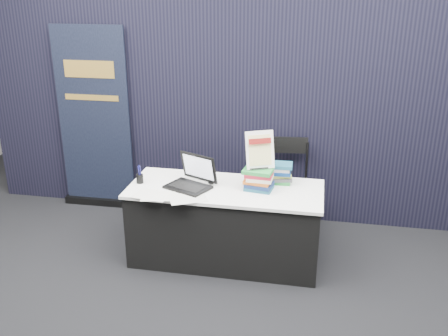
% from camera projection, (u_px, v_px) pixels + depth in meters
% --- Properties ---
extents(floor, '(8.00, 8.00, 0.00)m').
position_uv_depth(floor, '(214.00, 290.00, 4.39)').
color(floor, black).
rests_on(floor, ground).
extents(wall_back, '(8.00, 0.02, 3.50)m').
position_uv_depth(wall_back, '(269.00, 37.00, 7.43)').
color(wall_back, '#B1AEA7').
rests_on(wall_back, floor).
extents(drape_partition, '(6.00, 0.08, 2.40)m').
position_uv_depth(drape_partition, '(243.00, 112.00, 5.43)').
color(drape_partition, black).
rests_on(drape_partition, floor).
extents(display_table, '(1.80, 0.75, 0.75)m').
position_uv_depth(display_table, '(225.00, 224.00, 4.76)').
color(display_table, black).
rests_on(display_table, floor).
extents(laptop, '(0.47, 0.46, 0.29)m').
position_uv_depth(laptop, '(189.00, 179.00, 4.64)').
color(laptop, black).
rests_on(laptop, display_table).
extents(mouse, '(0.08, 0.11, 0.03)m').
position_uv_depth(mouse, '(211.00, 182.00, 4.71)').
color(mouse, black).
rests_on(mouse, display_table).
extents(brochure_left, '(0.33, 0.26, 0.00)m').
position_uv_depth(brochure_left, '(158.00, 196.00, 4.44)').
color(brochure_left, silver).
rests_on(brochure_left, display_table).
extents(brochure_mid, '(0.35, 0.27, 0.00)m').
position_uv_depth(brochure_mid, '(152.00, 195.00, 4.47)').
color(brochure_mid, silver).
rests_on(brochure_mid, display_table).
extents(brochure_right, '(0.39, 0.35, 0.00)m').
position_uv_depth(brochure_right, '(188.00, 198.00, 4.40)').
color(brochure_right, silver).
rests_on(brochure_right, display_table).
extents(pen_cup, '(0.08, 0.08, 0.09)m').
position_uv_depth(pen_cup, '(140.00, 179.00, 4.72)').
color(pen_cup, black).
rests_on(pen_cup, display_table).
extents(book_stack_tall, '(0.26, 0.22, 0.20)m').
position_uv_depth(book_stack_tall, '(259.00, 179.00, 4.55)').
color(book_stack_tall, '#1B5168').
rests_on(book_stack_tall, display_table).
extents(book_stack_short, '(0.24, 0.20, 0.19)m').
position_uv_depth(book_stack_short, '(279.00, 173.00, 4.72)').
color(book_stack_short, '#238337').
rests_on(book_stack_short, display_table).
extents(info_sign, '(0.28, 0.20, 0.36)m').
position_uv_depth(info_sign, '(260.00, 150.00, 4.49)').
color(info_sign, black).
rests_on(info_sign, book_stack_tall).
extents(pullup_banner, '(0.90, 0.11, 2.11)m').
position_uv_depth(pullup_banner, '(95.00, 130.00, 5.73)').
color(pullup_banner, black).
rests_on(pullup_banner, floor).
extents(stacking_chair, '(0.50, 0.50, 1.00)m').
position_uv_depth(stacking_chair, '(284.00, 183.00, 5.24)').
color(stacking_chair, black).
rests_on(stacking_chair, floor).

